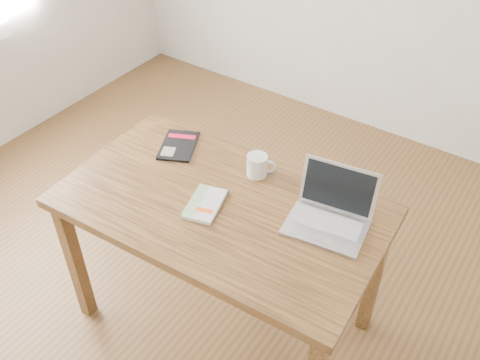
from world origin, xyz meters
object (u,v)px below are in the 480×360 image
Objects in this scene: desk at (221,219)px; laptop at (330,213)px; black_guidebook at (179,145)px; white_guidebook at (205,204)px; coffee_mug at (258,165)px.

laptop is (0.40, 0.15, 0.13)m from desk.
black_guidebook is (-0.37, 0.19, 0.10)m from desk.
white_guidebook is at bearing -164.75° from laptop.
coffee_mug reaches higher than white_guidebook.
white_guidebook reaches higher than desk.
laptop is at bearing 17.58° from desk.
laptop is (0.77, -0.05, 0.04)m from black_guidebook.
desk is 0.43m from black_guidebook.
laptop is at bearing -37.46° from coffee_mug.
coffee_mug reaches higher than black_guidebook.
coffee_mug is at bearing 159.09° from laptop.
white_guidebook is at bearing -61.40° from black_guidebook.
white_guidebook is 0.85× the size of black_guidebook.
white_guidebook is 0.41m from black_guidebook.
laptop reaches higher than white_guidebook.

